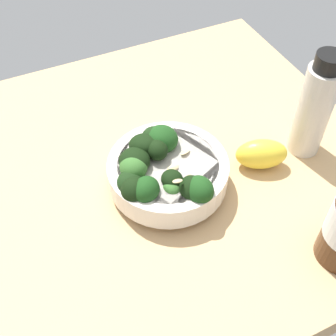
# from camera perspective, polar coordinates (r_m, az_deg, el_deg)

# --- Properties ---
(ground_plane) EXTENTS (0.65, 0.65, 0.05)m
(ground_plane) POSITION_cam_1_polar(r_m,az_deg,el_deg) (0.72, 0.70, -0.22)
(ground_plane) COLOR tan
(bowl_of_broccoli) EXTENTS (0.18, 0.18, 0.09)m
(bowl_of_broccoli) POSITION_cam_1_polar(r_m,az_deg,el_deg) (0.64, -0.58, -0.29)
(bowl_of_broccoli) COLOR silver
(bowl_of_broccoli) RESTS_ON ground_plane
(lemon_wedge) EXTENTS (0.07, 0.09, 0.05)m
(lemon_wedge) POSITION_cam_1_polar(r_m,az_deg,el_deg) (0.69, 11.95, 1.77)
(lemon_wedge) COLOR yellow
(lemon_wedge) RESTS_ON ground_plane
(bottle_tall) EXTENTS (0.05, 0.05, 0.18)m
(bottle_tall) POSITION_cam_1_polar(r_m,az_deg,el_deg) (0.70, 18.40, 7.43)
(bottle_tall) COLOR beige
(bottle_tall) RESTS_ON ground_plane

